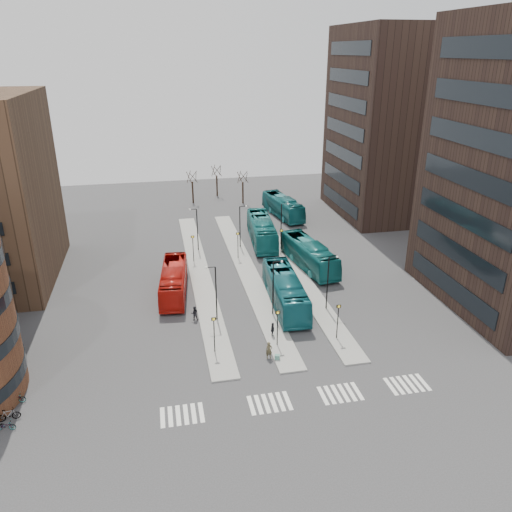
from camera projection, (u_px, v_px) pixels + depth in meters
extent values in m
plane|color=#303033|center=(295.00, 436.00, 36.66)|extent=(160.00, 160.00, 0.00)
cube|color=gray|center=(200.00, 274.00, 63.02)|extent=(2.50, 45.00, 0.15)
cube|color=gray|center=(246.00, 270.00, 64.14)|extent=(2.50, 45.00, 0.15)
cube|color=gray|center=(291.00, 266.00, 65.27)|extent=(2.50, 45.00, 0.15)
cube|color=#1B3A98|center=(277.00, 358.00, 45.49)|extent=(0.54, 0.48, 0.58)
imported|color=#B9150E|center=(174.00, 280.00, 57.66)|extent=(3.87, 11.73, 3.21)
imported|color=#145E68|center=(285.00, 290.00, 54.94)|extent=(3.59, 12.85, 3.54)
imported|color=#156A6B|center=(262.00, 230.00, 72.90)|extent=(4.19, 13.33, 3.65)
imported|color=#146667|center=(309.00, 254.00, 64.61)|extent=(4.63, 12.75, 3.47)
imported|color=#146368|center=(283.00, 207.00, 84.47)|extent=(4.73, 12.50, 3.40)
imported|color=#48412B|center=(269.00, 350.00, 45.62)|extent=(0.61, 0.40, 1.66)
imported|color=black|center=(194.00, 313.00, 52.14)|extent=(0.76, 0.60, 1.56)
imported|color=black|center=(273.00, 330.00, 49.05)|extent=(0.61, 0.98, 1.56)
imported|color=black|center=(293.00, 324.00, 50.22)|extent=(0.85, 1.08, 1.46)
imported|color=gray|center=(5.00, 426.00, 37.11)|extent=(1.59, 0.73, 0.80)
imported|color=gray|center=(8.00, 415.00, 38.03)|extent=(1.77, 0.73, 1.03)
imported|color=gray|center=(15.00, 399.00, 39.87)|extent=(1.67, 0.76, 0.85)
cube|color=silver|center=(163.00, 418.00, 38.50)|extent=(0.35, 2.40, 0.01)
cube|color=silver|center=(170.00, 416.00, 38.61)|extent=(0.35, 2.40, 0.01)
cube|color=silver|center=(178.00, 415.00, 38.72)|extent=(0.35, 2.40, 0.01)
cube|color=silver|center=(186.00, 414.00, 38.84)|extent=(0.35, 2.40, 0.01)
cube|color=silver|center=(194.00, 413.00, 38.95)|extent=(0.35, 2.40, 0.01)
cube|color=silver|center=(201.00, 412.00, 39.06)|extent=(0.35, 2.40, 0.01)
cube|color=silver|center=(251.00, 405.00, 39.81)|extent=(0.35, 2.40, 0.01)
cube|color=silver|center=(259.00, 404.00, 39.92)|extent=(0.35, 2.40, 0.01)
cube|color=silver|center=(266.00, 403.00, 40.03)|extent=(0.35, 2.40, 0.01)
cube|color=silver|center=(273.00, 402.00, 40.15)|extent=(0.35, 2.40, 0.01)
cube|color=silver|center=(280.00, 401.00, 40.26)|extent=(0.35, 2.40, 0.01)
cube|color=silver|center=(288.00, 400.00, 40.37)|extent=(0.35, 2.40, 0.01)
cube|color=silver|center=(323.00, 396.00, 40.93)|extent=(0.35, 2.40, 0.01)
cube|color=silver|center=(330.00, 395.00, 41.04)|extent=(0.35, 2.40, 0.01)
cube|color=silver|center=(337.00, 394.00, 41.16)|extent=(0.35, 2.40, 0.01)
cube|color=silver|center=(344.00, 393.00, 41.27)|extent=(0.35, 2.40, 0.01)
cube|color=silver|center=(350.00, 392.00, 41.38)|extent=(0.35, 2.40, 0.01)
cube|color=silver|center=(357.00, 391.00, 41.49)|extent=(0.35, 2.40, 0.01)
cube|color=silver|center=(391.00, 386.00, 42.05)|extent=(0.35, 2.40, 0.01)
cube|color=silver|center=(397.00, 386.00, 42.17)|extent=(0.35, 2.40, 0.01)
cube|color=silver|center=(404.00, 385.00, 42.28)|extent=(0.35, 2.40, 0.01)
cube|color=silver|center=(410.00, 384.00, 42.39)|extent=(0.35, 2.40, 0.01)
cube|color=silver|center=(417.00, 383.00, 42.50)|extent=(0.35, 2.40, 0.01)
cube|color=silver|center=(423.00, 382.00, 42.62)|extent=(0.35, 2.40, 0.01)
cube|color=black|center=(450.00, 286.00, 54.28)|extent=(0.12, 16.00, 2.00)
cube|color=black|center=(455.00, 252.00, 52.75)|extent=(0.12, 16.00, 2.00)
cube|color=black|center=(461.00, 216.00, 51.22)|extent=(0.12, 16.00, 2.00)
cube|color=black|center=(468.00, 177.00, 49.69)|extent=(0.12, 16.00, 2.00)
cube|color=black|center=(474.00, 137.00, 48.15)|extent=(0.12, 16.00, 2.00)
cube|color=black|center=(482.00, 93.00, 46.62)|extent=(0.12, 16.00, 2.00)
cube|color=black|center=(489.00, 47.00, 45.09)|extent=(0.12, 16.00, 2.00)
cube|color=#2F201A|center=(402.00, 124.00, 82.13)|extent=(20.00, 20.00, 30.00)
cube|color=black|center=(339.00, 200.00, 85.04)|extent=(0.12, 16.00, 2.00)
cube|color=black|center=(341.00, 177.00, 83.51)|extent=(0.12, 16.00, 2.00)
cube|color=black|center=(343.00, 153.00, 81.98)|extent=(0.12, 16.00, 2.00)
cube|color=black|center=(344.00, 129.00, 80.44)|extent=(0.12, 16.00, 2.00)
cube|color=black|center=(346.00, 103.00, 78.91)|extent=(0.12, 16.00, 2.00)
cube|color=black|center=(348.00, 76.00, 77.38)|extent=(0.12, 16.00, 2.00)
cube|color=black|center=(349.00, 48.00, 75.85)|extent=(0.12, 16.00, 2.00)
cylinder|color=black|center=(214.00, 336.00, 45.97)|extent=(0.10, 0.10, 3.50)
cube|color=black|center=(214.00, 319.00, 45.30)|extent=(0.45, 0.10, 0.30)
cube|color=yellow|center=(214.00, 319.00, 45.24)|extent=(0.20, 0.02, 0.20)
cylinder|color=black|center=(193.00, 249.00, 65.87)|extent=(0.10, 0.10, 3.50)
cube|color=black|center=(193.00, 237.00, 65.20)|extent=(0.45, 0.10, 0.30)
cube|color=yellow|center=(193.00, 237.00, 65.14)|extent=(0.20, 0.02, 0.20)
cylinder|color=black|center=(277.00, 329.00, 47.09)|extent=(0.10, 0.10, 3.50)
cube|color=black|center=(278.00, 312.00, 46.42)|extent=(0.45, 0.10, 0.30)
cube|color=yellow|center=(278.00, 313.00, 46.36)|extent=(0.20, 0.02, 0.20)
cylinder|color=black|center=(238.00, 246.00, 66.99)|extent=(0.10, 0.10, 3.50)
cube|color=black|center=(238.00, 234.00, 66.32)|extent=(0.45, 0.10, 0.30)
cube|color=yellow|center=(238.00, 234.00, 66.27)|extent=(0.20, 0.02, 0.20)
cylinder|color=black|center=(338.00, 322.00, 48.21)|extent=(0.10, 0.10, 3.50)
cube|color=black|center=(339.00, 306.00, 47.54)|extent=(0.45, 0.10, 0.30)
cube|color=yellow|center=(339.00, 307.00, 47.49)|extent=(0.20, 0.02, 0.20)
cylinder|color=black|center=(281.00, 243.00, 68.11)|extent=(0.10, 0.10, 3.50)
cube|color=black|center=(281.00, 231.00, 67.44)|extent=(0.45, 0.10, 0.30)
cube|color=yellow|center=(282.00, 231.00, 67.39)|extent=(0.20, 0.02, 0.20)
cylinder|color=black|center=(216.00, 294.00, 51.10)|extent=(0.14, 0.14, 6.00)
cylinder|color=black|center=(211.00, 267.00, 49.87)|extent=(0.90, 0.08, 0.08)
sphere|color=silver|center=(206.00, 268.00, 49.78)|extent=(0.24, 0.24, 0.24)
cylinder|color=black|center=(197.00, 230.00, 69.19)|extent=(0.14, 0.14, 6.00)
cylinder|color=black|center=(193.00, 209.00, 67.96)|extent=(0.90, 0.08, 0.08)
sphere|color=silver|center=(190.00, 210.00, 67.88)|extent=(0.24, 0.24, 0.24)
cylinder|color=black|center=(273.00, 288.00, 52.22)|extent=(0.14, 0.14, 6.00)
cylinder|color=black|center=(278.00, 262.00, 51.16)|extent=(0.90, 0.08, 0.08)
sphere|color=silver|center=(282.00, 261.00, 51.24)|extent=(0.24, 0.24, 0.24)
cylinder|color=black|center=(240.00, 227.00, 70.32)|extent=(0.14, 0.14, 6.00)
cylinder|color=black|center=(243.00, 206.00, 69.25)|extent=(0.90, 0.08, 0.08)
sphere|color=silver|center=(246.00, 206.00, 69.34)|extent=(0.24, 0.24, 0.24)
cylinder|color=black|center=(327.00, 283.00, 53.35)|extent=(0.14, 0.14, 6.00)
cylinder|color=black|center=(333.00, 257.00, 52.28)|extent=(0.90, 0.08, 0.08)
sphere|color=silver|center=(337.00, 257.00, 52.37)|extent=(0.24, 0.24, 0.24)
cylinder|color=black|center=(281.00, 224.00, 71.44)|extent=(0.14, 0.14, 6.00)
cylinder|color=black|center=(285.00, 204.00, 70.37)|extent=(0.90, 0.08, 0.08)
sphere|color=silver|center=(288.00, 204.00, 70.46)|extent=(0.24, 0.24, 0.24)
cylinder|color=black|center=(193.00, 193.00, 91.61)|extent=(0.30, 0.30, 4.00)
cylinder|color=black|center=(196.00, 177.00, 90.63)|extent=(0.10, 1.56, 1.95)
cylinder|color=black|center=(193.00, 176.00, 91.14)|extent=(1.48, 0.59, 1.97)
cylinder|color=black|center=(189.00, 177.00, 90.76)|extent=(0.90, 1.31, 1.99)
cylinder|color=black|center=(189.00, 178.00, 90.02)|extent=(0.89, 1.31, 1.99)
cylinder|color=black|center=(194.00, 178.00, 89.93)|extent=(1.48, 0.58, 1.97)
cylinder|color=black|center=(217.00, 186.00, 96.16)|extent=(0.30, 0.30, 4.00)
cylinder|color=black|center=(220.00, 171.00, 95.18)|extent=(0.10, 1.56, 1.95)
cylinder|color=black|center=(217.00, 170.00, 95.69)|extent=(1.48, 0.59, 1.97)
cylinder|color=black|center=(213.00, 171.00, 95.32)|extent=(0.90, 1.31, 1.99)
cylinder|color=black|center=(214.00, 172.00, 94.57)|extent=(0.89, 1.31, 1.99)
cylinder|color=black|center=(218.00, 172.00, 94.49)|extent=(1.48, 0.58, 1.97)
cylinder|color=black|center=(243.00, 193.00, 91.48)|extent=(0.30, 0.30, 4.00)
cylinder|color=black|center=(247.00, 177.00, 90.50)|extent=(0.10, 1.56, 1.95)
cylinder|color=black|center=(243.00, 176.00, 91.01)|extent=(1.48, 0.59, 1.97)
cylinder|color=black|center=(239.00, 177.00, 90.64)|extent=(0.90, 1.31, 1.99)
cylinder|color=black|center=(240.00, 178.00, 89.89)|extent=(0.89, 1.31, 1.99)
cylinder|color=black|center=(245.00, 178.00, 89.81)|extent=(1.48, 0.58, 1.97)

